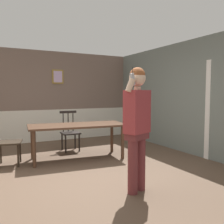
{
  "coord_description": "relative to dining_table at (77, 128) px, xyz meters",
  "views": [
    {
      "loc": [
        -1.51,
        -4.01,
        1.41
      ],
      "look_at": [
        0.32,
        -0.54,
        1.1
      ],
      "focal_mm": 39.25,
      "sensor_mm": 36.0,
      "label": 1
    }
  ],
  "objects": [
    {
      "name": "room_back_partition",
      "position": [
        -0.25,
        2.29,
        0.6
      ],
      "size": [
        5.5,
        0.17,
        2.62
      ],
      "color": "#756056",
      "rests_on": "ground_plane"
    },
    {
      "name": "dining_table",
      "position": [
        0.0,
        0.0,
        0.0
      ],
      "size": [
        2.11,
        1.09,
        0.74
      ],
      "rotation": [
        0.0,
        0.0,
        -0.12
      ],
      "color": "#4C3323",
      "rests_on": "ground_plane"
    },
    {
      "name": "ground_plane",
      "position": [
        -0.25,
        -0.91,
        -0.66
      ],
      "size": [
        7.03,
        7.03,
        0.0
      ],
      "primitive_type": "plane",
      "color": "brown"
    },
    {
      "name": "chair_by_doorway",
      "position": [
        -1.39,
        0.17,
        -0.19
      ],
      "size": [
        0.55,
        0.55,
        0.95
      ],
      "rotation": [
        0.0,
        0.0,
        4.49
      ],
      "color": "#2D2319",
      "rests_on": "ground_plane"
    },
    {
      "name": "room_right_partition",
      "position": [
        2.5,
        -0.91,
        0.65
      ],
      "size": [
        0.13,
        6.39,
        2.62
      ],
      "color": "slate",
      "rests_on": "ground_plane"
    },
    {
      "name": "chair_near_window",
      "position": [
        0.1,
        0.81,
        -0.2
      ],
      "size": [
        0.43,
        0.43,
        0.97
      ],
      "rotation": [
        0.0,
        0.0,
        3.11
      ],
      "color": "black",
      "rests_on": "ground_plane"
    },
    {
      "name": "person_figure",
      "position": [
        0.15,
        -2.07,
        0.36
      ],
      "size": [
        0.51,
        0.34,
        1.76
      ],
      "rotation": [
        0.0,
        0.0,
        3.51
      ],
      "color": "brown",
      "rests_on": "ground_plane"
    }
  ]
}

